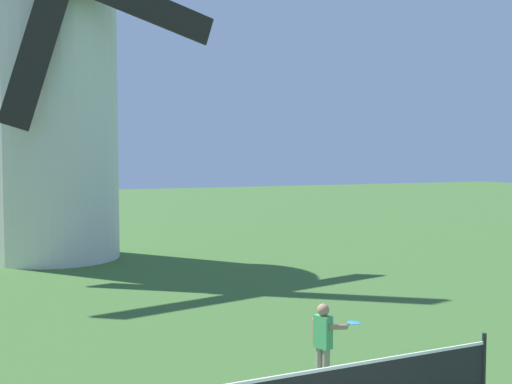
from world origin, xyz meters
name	(u,v)px	position (x,y,z in m)	size (l,w,h in m)	color
windmill	(55,76)	(-1.24, 17.66, 6.23)	(9.61, 4.85, 13.84)	silver
player_far	(324,338)	(1.29, 4.11, 0.71)	(0.80, 0.41, 1.25)	#9E937F
parked_car_mustard	(0,221)	(-2.97, 23.48, 0.81)	(4.57, 2.17, 1.56)	#999919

